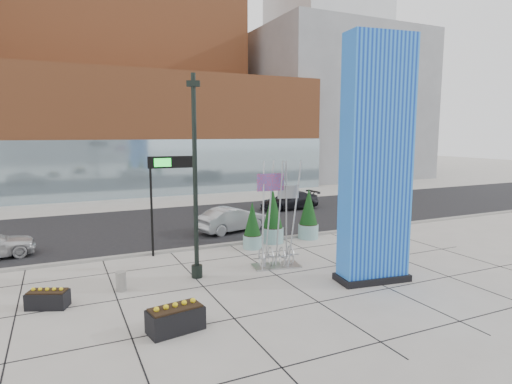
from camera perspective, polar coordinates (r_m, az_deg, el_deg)
name	(u,v)px	position (r m, az deg, el deg)	size (l,w,h in m)	color
ground	(243,271)	(17.59, -1.75, -10.51)	(160.00, 160.00, 0.00)	#9E9991
street_asphalt	(179,224)	(26.76, -10.26, -4.21)	(80.00, 12.00, 0.02)	black
curb_edge	(211,246)	(21.15, -6.07, -7.21)	(80.00, 0.30, 0.12)	gray
tower_podium	(142,134)	(43.02, -14.99, 7.52)	(34.00, 10.00, 11.00)	#A95A31
tower_glass_front	(153,168)	(38.42, -13.57, 3.09)	(34.00, 0.60, 5.00)	#8CA5B2
building_grey_parking	(329,106)	(57.57, 9.70, 11.17)	(20.00, 18.00, 18.00)	slate
building_pale_office	(326,1)	(79.42, 9.37, 23.79)	(16.00, 16.00, 55.00)	#B2B7BC
blue_pylon	(376,165)	(16.25, 15.71, 3.43)	(2.85, 1.55, 9.04)	#0C34C0
lamp_post	(196,197)	(16.30, -8.07, -0.63)	(0.53, 0.42, 7.71)	black
public_art_sculpture	(277,239)	(17.90, 2.77, -6.29)	(2.10, 1.30, 4.45)	#B4B6B9
concrete_bollard	(121,281)	(16.13, -17.56, -11.28)	(0.36, 0.36, 0.70)	gray
overhead_street_sign	(168,170)	(19.65, -11.71, 2.83)	(2.13, 0.33, 4.52)	black
round_planter_east	(309,215)	(22.78, 7.02, -3.04)	(1.07, 1.07, 2.66)	#82AFAD
round_planter_mid	(273,217)	(21.73, 2.25, -3.39)	(1.10, 1.10, 2.76)	#82AFAD
round_planter_west	(252,226)	(20.68, -0.49, -4.60)	(0.91, 0.91, 2.28)	#82AFAD
box_planter_north	(48,298)	(15.54, -26.02, -12.62)	(1.38, 1.06, 0.68)	black
box_planter_south	(176,318)	(12.72, -10.68, -16.16)	(1.65, 1.01, 0.85)	black
car_silver_mid	(233,220)	(24.26, -3.12, -3.69)	(1.46, 4.19, 1.38)	#9DA0A4
car_dark_east	(289,201)	(31.34, 4.46, -1.17)	(1.80, 4.44, 1.29)	black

